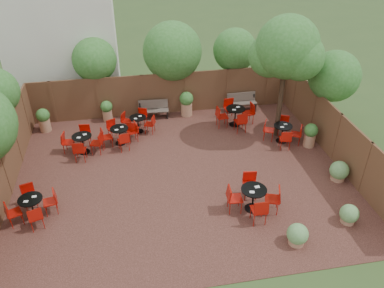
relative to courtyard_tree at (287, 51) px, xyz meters
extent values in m
plane|color=#354F23|center=(-4.46, -2.10, -3.75)|extent=(80.00, 80.00, 0.00)
cube|color=#361E16|center=(-4.46, -2.10, -3.74)|extent=(12.00, 10.00, 0.02)
cube|color=#4C2D1C|center=(-4.46, 2.90, -2.75)|extent=(12.00, 0.08, 2.00)
cube|color=#4C2D1C|center=(-10.46, -2.10, -2.75)|extent=(0.08, 10.00, 2.00)
cube|color=#4C2D1C|center=(1.54, -2.10, -2.75)|extent=(0.08, 10.00, 2.00)
cube|color=silver|center=(-8.96, 5.90, 0.25)|extent=(5.00, 4.00, 8.00)
sphere|color=#2C6721|center=(-7.46, 3.60, -1.16)|extent=(1.96, 1.96, 1.96)
sphere|color=#2C6721|center=(-3.96, 3.50, -0.94)|extent=(2.69, 2.69, 2.69)
sphere|color=#2C6721|center=(-0.96, 3.70, -1.13)|extent=(2.05, 2.05, 2.05)
sphere|color=#2C6721|center=(2.14, -0.10, -1.12)|extent=(2.08, 2.08, 2.08)
cylinder|color=black|center=(0.01, 0.01, -1.68)|extent=(0.21, 0.21, 4.10)
sphere|color=#2C6721|center=(0.01, 0.01, 0.16)|extent=(2.45, 2.45, 2.45)
sphere|color=#2C6721|center=(-0.49, 0.41, -0.29)|extent=(1.72, 1.72, 1.72)
sphere|color=#2C6721|center=(0.41, -0.39, -0.12)|extent=(1.79, 1.79, 1.79)
cube|color=brown|center=(-5.03, 2.45, -3.34)|extent=(1.39, 0.48, 0.05)
cube|color=brown|center=(-5.03, 2.63, -3.09)|extent=(1.37, 0.18, 0.41)
cube|color=black|center=(-5.65, 2.45, -3.55)|extent=(0.08, 0.41, 0.36)
cube|color=black|center=(-4.42, 2.45, -3.55)|extent=(0.08, 0.41, 0.36)
cube|color=brown|center=(-0.82, 2.45, -3.33)|extent=(1.40, 0.44, 0.05)
cube|color=brown|center=(-0.82, 2.63, -3.08)|extent=(1.40, 0.13, 0.42)
cube|color=black|center=(-1.46, 2.45, -3.54)|extent=(0.06, 0.42, 0.37)
cube|color=black|center=(-0.19, 2.45, -3.54)|extent=(0.06, 0.42, 0.37)
cylinder|color=black|center=(-8.09, 0.09, -3.71)|extent=(0.45, 0.45, 0.03)
cylinder|color=black|center=(-8.09, 0.09, -3.35)|extent=(0.05, 0.05, 0.72)
cylinder|color=black|center=(-8.09, 0.09, -2.98)|extent=(0.78, 0.78, 0.03)
cube|color=white|center=(-7.97, 0.17, -2.96)|extent=(0.16, 0.13, 0.02)
cube|color=white|center=(-8.19, -0.04, -2.96)|extent=(0.16, 0.13, 0.02)
cylinder|color=black|center=(-1.52, 1.17, -3.71)|extent=(0.49, 0.49, 0.03)
cylinder|color=black|center=(-1.52, 1.17, -3.32)|extent=(0.06, 0.06, 0.78)
cylinder|color=black|center=(-1.52, 1.17, -2.91)|extent=(0.85, 0.85, 0.03)
cube|color=white|center=(-1.38, 1.26, -2.89)|extent=(0.16, 0.12, 0.02)
cube|color=white|center=(-1.63, 1.04, -2.89)|extent=(0.16, 0.12, 0.02)
cylinder|color=black|center=(-9.46, -3.48, -3.71)|extent=(0.44, 0.44, 0.03)
cylinder|color=black|center=(-9.46, -3.48, -3.36)|extent=(0.05, 0.05, 0.70)
cylinder|color=black|center=(-9.46, -3.48, -3.00)|extent=(0.76, 0.76, 0.03)
cube|color=white|center=(-9.34, -3.40, -2.98)|extent=(0.17, 0.14, 0.01)
cube|color=white|center=(-9.56, -3.60, -2.98)|extent=(0.17, 0.14, 0.01)
cylinder|color=black|center=(0.05, -0.52, -3.71)|extent=(0.44, 0.44, 0.03)
cylinder|color=black|center=(0.05, -0.52, -3.35)|extent=(0.05, 0.05, 0.71)
cylinder|color=black|center=(0.05, -0.52, -2.99)|extent=(0.77, 0.77, 0.03)
cube|color=white|center=(0.17, -0.44, -2.97)|extent=(0.17, 0.14, 0.02)
cube|color=white|center=(-0.06, -0.65, -2.97)|extent=(0.17, 0.14, 0.02)
cylinder|color=black|center=(-2.45, -4.36, -3.71)|extent=(0.49, 0.49, 0.03)
cylinder|color=black|center=(-2.45, -4.36, -3.32)|extent=(0.06, 0.06, 0.77)
cylinder|color=black|center=(-2.45, -4.36, -2.92)|extent=(0.84, 0.84, 0.03)
cube|color=white|center=(-2.32, -4.27, -2.90)|extent=(0.17, 0.14, 0.02)
cube|color=white|center=(-2.56, -4.49, -2.90)|extent=(0.17, 0.14, 0.02)
cylinder|color=black|center=(-5.82, 1.34, -3.71)|extent=(0.42, 0.42, 0.03)
cylinder|color=black|center=(-5.82, 1.34, -3.38)|extent=(0.05, 0.05, 0.66)
cylinder|color=black|center=(-5.82, 1.34, -3.04)|extent=(0.72, 0.72, 0.03)
cube|color=white|center=(-5.71, 1.42, -3.02)|extent=(0.16, 0.13, 0.01)
cube|color=white|center=(-5.91, 1.23, -3.02)|extent=(0.16, 0.13, 0.01)
cylinder|color=black|center=(-6.63, 0.49, -3.71)|extent=(0.43, 0.43, 0.03)
cylinder|color=black|center=(-6.63, 0.49, -3.37)|extent=(0.05, 0.05, 0.69)
cylinder|color=black|center=(-6.63, 0.49, -3.01)|extent=(0.75, 0.75, 0.03)
cube|color=white|center=(-6.51, 0.57, -2.99)|extent=(0.16, 0.14, 0.01)
cube|color=white|center=(-6.73, 0.37, -2.99)|extent=(0.16, 0.14, 0.01)
cylinder|color=#A16F50|center=(-7.15, 2.60, -3.47)|extent=(0.45, 0.45, 0.51)
sphere|color=#2C6721|center=(-7.15, 2.60, -3.02)|extent=(0.53, 0.53, 0.53)
cylinder|color=#A16F50|center=(-3.50, 2.49, -3.42)|extent=(0.53, 0.53, 0.61)
sphere|color=#2C6721|center=(-3.50, 2.49, -2.88)|extent=(0.64, 0.64, 0.64)
cylinder|color=#A16F50|center=(-9.84, 2.15, -3.45)|extent=(0.48, 0.48, 0.55)
sphere|color=#2C6721|center=(-9.84, 2.15, -2.96)|extent=(0.58, 0.58, 0.58)
cylinder|color=#A16F50|center=(1.03, -1.06, -3.46)|extent=(0.46, 0.46, 0.53)
sphere|color=#2C6721|center=(1.03, -1.06, -2.99)|extent=(0.55, 0.55, 0.55)
cylinder|color=#A16F50|center=(0.33, -5.49, -3.63)|extent=(0.44, 0.44, 0.20)
sphere|color=#578B48|center=(0.33, -5.49, -3.38)|extent=(0.59, 0.59, 0.59)
cylinder|color=#A16F50|center=(-1.62, -6.04, -3.62)|extent=(0.47, 0.47, 0.21)
sphere|color=#578B48|center=(-1.62, -6.04, -3.36)|extent=(0.64, 0.64, 0.64)
cylinder|color=#A16F50|center=(1.10, -3.38, -3.61)|extent=(0.50, 0.50, 0.23)
sphere|color=#578B48|center=(1.10, -3.38, -3.33)|extent=(0.68, 0.68, 0.68)
camera|label=1|loc=(-6.12, -13.57, 4.99)|focal=36.45mm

